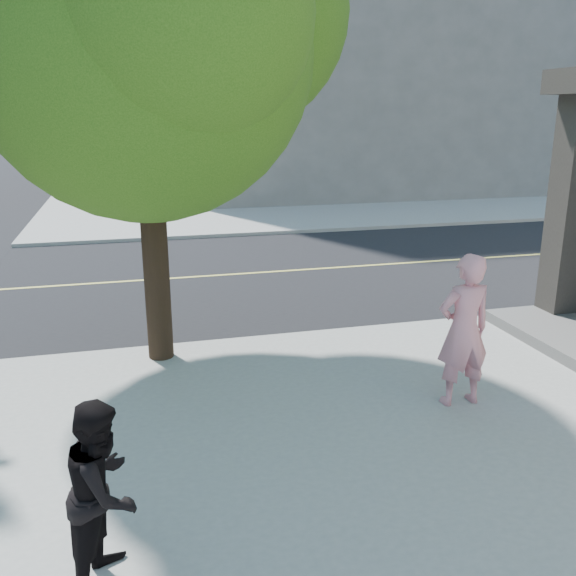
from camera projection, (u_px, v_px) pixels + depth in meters
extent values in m
cube|color=black|center=(26.00, 288.00, 13.50)|extent=(140.00, 9.00, 0.01)
cube|color=#9B9B96|center=(344.00, 183.00, 32.57)|extent=(29.00, 25.00, 0.12)
cube|color=#35302B|center=(570.00, 204.00, 10.60)|extent=(0.55, 0.55, 4.20)
cube|color=slate|center=(354.00, 42.00, 31.19)|extent=(18.00, 16.00, 14.00)
imported|color=pink|center=(464.00, 330.00, 7.70)|extent=(0.74, 0.49, 1.98)
imported|color=black|center=(104.00, 491.00, 4.81)|extent=(0.79, 0.90, 1.54)
cylinder|color=black|center=(154.00, 235.00, 8.94)|extent=(0.38, 0.38, 3.80)
sphere|color=#3D6C19|center=(143.00, 50.00, 8.24)|extent=(4.64, 4.64, 4.64)
sphere|color=#3D6C19|center=(227.00, 9.00, 8.96)|extent=(3.59, 3.59, 3.59)
sphere|color=#3D6C19|center=(181.00, 12.00, 7.17)|extent=(3.16, 3.16, 3.16)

